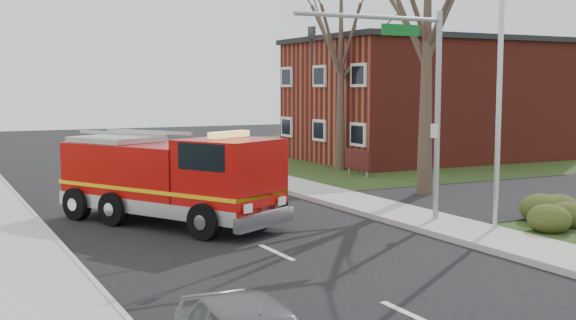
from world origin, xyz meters
name	(u,v)px	position (x,y,z in m)	size (l,w,h in m)	color
ground	(276,253)	(0.00, 0.00, 0.00)	(120.00, 120.00, 0.00)	black
sidewalk_right	(459,229)	(6.20, 0.00, 0.07)	(2.40, 80.00, 0.15)	gray
sidewalk_left	(32,278)	(-6.20, 0.00, 0.07)	(2.40, 80.00, 0.15)	gray
brick_building	(429,99)	(19.00, 18.00, 3.66)	(15.40, 10.40, 7.25)	maroon
health_center_sign	(358,160)	(10.50, 12.50, 0.88)	(0.12, 2.00, 1.40)	#42120F
hedge_corner	(551,211)	(9.00, -1.00, 0.58)	(2.80, 2.00, 0.90)	#303B15
bare_tree_near	(428,9)	(9.50, 6.00, 7.41)	(6.00, 6.00, 12.00)	#35271F
bare_tree_far	(341,46)	(11.00, 15.00, 6.49)	(5.25, 5.25, 10.50)	#35271F
traffic_signal_mast	(405,77)	(5.21, 1.50, 4.71)	(5.29, 0.18, 6.80)	gray
streetlight_pole	(498,82)	(7.14, -0.50, 4.55)	(1.48, 0.16, 8.40)	#B7BABF
fire_engine	(171,181)	(-1.21, 5.20, 1.39)	(5.92, 7.96, 3.08)	#A30A07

